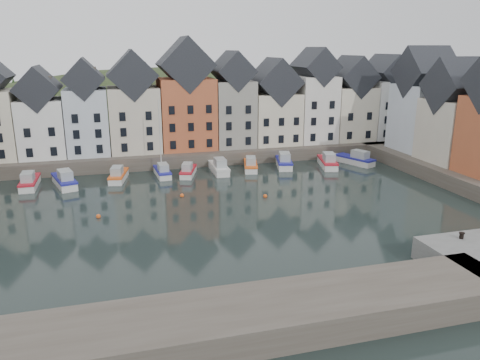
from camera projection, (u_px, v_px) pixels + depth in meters
name	position (u px, v px, depth m)	size (l,w,h in m)	color
ground	(228.00, 215.00, 52.22)	(260.00, 260.00, 0.00)	black
far_quay	(185.00, 151.00, 79.75)	(90.00, 16.00, 2.00)	#494238
near_wall	(159.00, 333.00, 28.98)	(50.00, 6.00, 2.00)	#494238
hillside	(170.00, 208.00, 109.03)	(153.60, 70.40, 64.00)	#232E17
far_terrace	(205.00, 105.00, 76.57)	(72.37, 8.16, 17.78)	beige
right_terrace	(459.00, 114.00, 66.54)	(8.30, 24.25, 16.36)	silver
mooring_buoys	(185.00, 202.00, 56.09)	(20.50, 5.50, 0.50)	#EC5A1B
boat_a	(29.00, 182.00, 62.29)	(2.03, 6.48, 2.49)	silver
boat_b	(65.00, 181.00, 62.76)	(3.94, 7.23, 2.65)	silver
boat_c	(118.00, 176.00, 65.61)	(3.11, 6.42, 2.37)	silver
boat_d	(162.00, 171.00, 67.74)	(2.13, 5.93, 11.16)	silver
boat_e	(188.00, 171.00, 68.20)	(3.44, 5.95, 2.18)	silver
boat_f	(219.00, 168.00, 69.77)	(2.19, 6.66, 2.54)	silver
boat_g	(251.00, 165.00, 71.35)	(3.42, 6.46, 2.37)	silver
boat_h	(284.00, 162.00, 73.14)	(3.85, 7.25, 2.66)	silver
boat_i	(328.00, 162.00, 73.01)	(3.79, 7.13, 2.62)	silver
boat_j	(356.00, 159.00, 74.72)	(4.57, 6.98, 2.58)	silver
mooring_bollard	(462.00, 235.00, 40.62)	(0.48, 0.48, 0.56)	black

